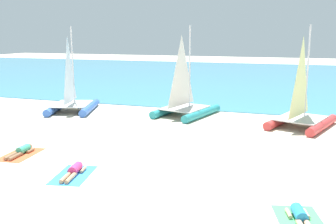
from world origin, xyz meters
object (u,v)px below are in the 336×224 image
(sailboat_teal, at_px, (185,103))
(sunbather_left, at_px, (21,151))
(sailboat_red, at_px, (301,112))
(sunbather_right, at_px, (301,217))
(towel_right, at_px, (301,223))
(towel_left, at_px, (21,154))
(sailboat_blue, at_px, (72,99))
(towel_middle, at_px, (73,175))
(sunbather_middle, at_px, (74,171))

(sailboat_teal, bearing_deg, sunbather_left, -100.25)
(sailboat_red, distance_m, sunbather_left, 13.21)
(sailboat_teal, distance_m, sunbather_right, 13.03)
(sailboat_red, relative_size, towel_right, 2.67)
(towel_left, height_order, sunbather_right, sunbather_right)
(sailboat_blue, height_order, towel_left, sailboat_blue)
(towel_left, xyz_separation_m, sunbather_right, (10.33, -2.22, 0.13))
(towel_left, height_order, sunbather_left, sunbather_left)
(sailboat_red, relative_size, towel_middle, 2.67)
(sunbather_middle, bearing_deg, towel_left, 147.48)
(sailboat_red, bearing_deg, sailboat_blue, -160.77)
(sunbather_right, bearing_deg, sailboat_red, 75.16)
(towel_right, bearing_deg, sunbather_middle, 171.36)
(towel_middle, height_order, towel_right, same)
(sailboat_teal, distance_m, towel_left, 9.98)
(towel_left, distance_m, sunbather_right, 10.57)
(sunbather_middle, relative_size, sunbather_right, 1.01)
(sunbather_middle, height_order, towel_right, sunbather_middle)
(sunbather_left, bearing_deg, towel_right, -18.98)
(towel_left, xyz_separation_m, towel_middle, (3.17, -1.26, 0.00))
(towel_middle, bearing_deg, sunbather_right, -7.66)
(sailboat_red, distance_m, towel_left, 13.25)
(sailboat_blue, height_order, sunbather_middle, sailboat_blue)
(sunbather_middle, distance_m, sunbather_right, 7.25)
(sailboat_red, height_order, sailboat_teal, sailboat_teal)
(sailboat_red, relative_size, towel_left, 2.67)
(sailboat_blue, bearing_deg, towel_left, -88.77)
(towel_left, xyz_separation_m, sunbather_middle, (3.16, -1.20, 0.13))
(sailboat_red, bearing_deg, sunbather_middle, -108.49)
(sailboat_teal, bearing_deg, sunbather_middle, -81.03)
(sunbather_middle, xyz_separation_m, sunbather_right, (7.17, -1.03, 0.00))
(towel_right, bearing_deg, sailboat_teal, 119.23)
(sailboat_red, height_order, towel_left, sailboat_red)
(towel_right, bearing_deg, towel_middle, 171.86)
(sailboat_teal, relative_size, sunbather_right, 3.29)
(sailboat_teal, bearing_deg, sailboat_red, 6.26)
(sailboat_red, relative_size, sunbather_left, 3.23)
(sunbather_left, distance_m, sunbather_right, 10.59)
(towel_middle, bearing_deg, sunbather_left, 157.33)
(sunbather_left, bearing_deg, towel_middle, -28.84)
(sailboat_teal, distance_m, sunbather_left, 9.91)
(sunbather_left, bearing_deg, sunbather_right, -18.66)
(sailboat_red, xyz_separation_m, towel_middle, (-7.09, -9.60, -0.75))
(towel_right, bearing_deg, sunbather_left, 167.19)
(sailboat_blue, relative_size, towel_right, 2.67)
(towel_left, height_order, towel_middle, same)
(sunbather_middle, height_order, sunbather_right, same)
(sunbather_left, height_order, towel_middle, sunbather_left)
(sailboat_blue, height_order, towel_right, sailboat_blue)
(sunbather_left, distance_m, towel_right, 10.62)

